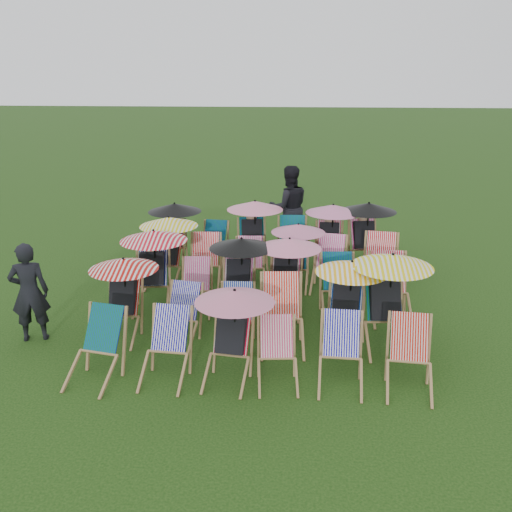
# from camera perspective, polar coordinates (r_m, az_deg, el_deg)

# --- Properties ---
(ground) EXTENTS (100.00, 100.00, 0.00)m
(ground) POSITION_cam_1_polar(r_m,az_deg,el_deg) (9.71, 0.71, -5.77)
(ground) COLOR black
(ground) RESTS_ON ground
(deckchair_0) EXTENTS (0.78, 0.96, 0.93)m
(deckchair_0) POSITION_cam_1_polar(r_m,az_deg,el_deg) (7.88, -15.82, -8.88)
(deckchair_0) COLOR #9A7548
(deckchair_0) RESTS_ON ground
(deckchair_1) EXTENTS (0.67, 0.89, 0.91)m
(deckchair_1) POSITION_cam_1_polar(r_m,az_deg,el_deg) (7.71, -9.03, -9.09)
(deckchair_1) COLOR #9A7548
(deckchair_1) RESTS_ON ground
(deckchair_2) EXTENTS (1.05, 1.11, 1.25)m
(deckchair_2) POSITION_cam_1_polar(r_m,az_deg,el_deg) (7.52, -2.60, -7.85)
(deckchair_2) COLOR #9A7548
(deckchair_2) RESTS_ON ground
(deckchair_3) EXTENTS (0.62, 0.81, 0.83)m
(deckchair_3) POSITION_cam_1_polar(r_m,az_deg,el_deg) (7.54, 2.16, -9.87)
(deckchair_3) COLOR #9A7548
(deckchair_3) RESTS_ON ground
(deckchair_4) EXTENTS (0.64, 0.87, 0.91)m
(deckchair_4) POSITION_cam_1_polar(r_m,az_deg,el_deg) (7.56, 8.51, -9.66)
(deckchair_4) COLOR #9A7548
(deckchair_4) RESTS_ON ground
(deckchair_5) EXTENTS (0.68, 0.89, 0.91)m
(deckchair_5) POSITION_cam_1_polar(r_m,az_deg,el_deg) (7.64, 15.14, -9.81)
(deckchair_5) COLOR #9A7548
(deckchair_5) RESTS_ON ground
(deckchair_6) EXTENTS (1.05, 1.09, 1.24)m
(deckchair_6) POSITION_cam_1_polar(r_m,az_deg,el_deg) (8.90, -13.31, -4.05)
(deckchair_6) COLOR #9A7548
(deckchair_6) RESTS_ON ground
(deckchair_7) EXTENTS (0.69, 0.87, 0.85)m
(deckchair_7) POSITION_cam_1_polar(r_m,az_deg,el_deg) (8.66, -7.66, -5.99)
(deckchair_7) COLOR #9A7548
(deckchair_7) RESTS_ON ground
(deckchair_8) EXTENTS (0.58, 0.80, 0.85)m
(deckchair_8) POSITION_cam_1_polar(r_m,az_deg,el_deg) (8.56, -1.98, -6.13)
(deckchair_8) COLOR #9A7548
(deckchair_8) RESTS_ON ground
(deckchair_9) EXTENTS (0.75, 0.99, 1.03)m
(deckchair_9) POSITION_cam_1_polar(r_m,az_deg,el_deg) (8.44, 2.61, -5.89)
(deckchair_9) COLOR #9A7548
(deckchair_9) RESTS_ON ground
(deckchair_10) EXTENTS (1.08, 1.14, 1.28)m
(deckchair_10) POSITION_cam_1_polar(r_m,az_deg,el_deg) (8.56, 9.05, -4.57)
(deckchair_10) COLOR #9A7548
(deckchair_10) RESTS_ON ground
(deckchair_11) EXTENTS (1.19, 1.26, 1.41)m
(deckchair_11) POSITION_cam_1_polar(r_m,az_deg,el_deg) (8.56, 13.06, -4.33)
(deckchair_11) COLOR #9A7548
(deckchair_11) RESTS_ON ground
(deckchair_12) EXTENTS (1.14, 1.22, 1.35)m
(deckchair_12) POSITION_cam_1_polar(r_m,az_deg,el_deg) (9.86, -10.36, -1.22)
(deckchair_12) COLOR #9A7548
(deckchair_12) RESTS_ON ground
(deckchair_13) EXTENTS (0.61, 0.82, 0.86)m
(deckchair_13) POSITION_cam_1_polar(r_m,az_deg,el_deg) (9.71, -6.06, -3.14)
(deckchair_13) COLOR #9A7548
(deckchair_13) RESTS_ON ground
(deckchair_14) EXTENTS (1.08, 1.12, 1.28)m
(deckchair_14) POSITION_cam_1_polar(r_m,az_deg,el_deg) (9.52, -1.74, -1.89)
(deckchair_14) COLOR #9A7548
(deckchair_14) RESTS_ON ground
(deckchair_15) EXTENTS (1.07, 1.12, 1.27)m
(deckchair_15) POSITION_cam_1_polar(r_m,az_deg,el_deg) (9.56, 3.02, -1.86)
(deckchair_15) COLOR #9A7548
(deckchair_15) RESTS_ON ground
(deckchair_16) EXTENTS (0.71, 0.94, 0.97)m
(deckchair_16) POSITION_cam_1_polar(r_m,az_deg,el_deg) (9.62, 8.34, -3.09)
(deckchair_16) COLOR #9A7548
(deckchair_16) RESTS_ON ground
(deckchair_17) EXTENTS (0.72, 0.98, 1.03)m
(deckchair_17) POSITION_cam_1_polar(r_m,az_deg,el_deg) (9.62, 13.33, -3.22)
(deckchair_17) COLOR #9A7548
(deckchair_17) RESTS_ON ground
(deckchair_18) EXTENTS (1.10, 1.16, 1.30)m
(deckchair_18) POSITION_cam_1_polar(r_m,az_deg,el_deg) (10.89, -8.98, 0.61)
(deckchair_18) COLOR #9A7548
(deckchair_18) RESTS_ON ground
(deckchair_19) EXTENTS (0.67, 0.91, 0.95)m
(deckchair_19) POSITION_cam_1_polar(r_m,az_deg,el_deg) (10.76, -5.18, -0.64)
(deckchair_19) COLOR #9A7548
(deckchair_19) RESTS_ON ground
(deckchair_20) EXTENTS (0.65, 0.86, 0.90)m
(deckchair_20) POSITION_cam_1_polar(r_m,az_deg,el_deg) (10.67, -0.62, -0.89)
(deckchair_20) COLOR #9A7548
(deckchair_20) RESTS_ON ground
(deckchair_21) EXTENTS (1.01, 1.06, 1.20)m
(deckchair_21) POSITION_cam_1_polar(r_m,az_deg,el_deg) (10.69, 3.95, 0.15)
(deckchair_21) COLOR #9A7548
(deckchair_21) RESTS_ON ground
(deckchair_22) EXTENTS (0.77, 0.97, 0.96)m
(deckchair_22) POSITION_cam_1_polar(r_m,az_deg,el_deg) (10.69, 7.30, -0.83)
(deckchair_22) COLOR #9A7548
(deckchair_22) RESTS_ON ground
(deckchair_23) EXTENTS (0.81, 1.03, 1.02)m
(deckchair_23) POSITION_cam_1_polar(r_m,az_deg,el_deg) (10.73, 12.28, -0.86)
(deckchair_23) COLOR #9A7548
(deckchair_23) RESTS_ON ground
(deckchair_24) EXTENTS (1.10, 1.20, 1.30)m
(deckchair_24) POSITION_cam_1_polar(r_m,az_deg,el_deg) (11.93, -8.24, 2.23)
(deckchair_24) COLOR #9A7548
(deckchair_24) RESTS_ON ground
(deckchair_25) EXTENTS (0.67, 0.87, 0.88)m
(deckchair_25) POSITION_cam_1_polar(r_m,az_deg,el_deg) (11.92, -4.38, 1.12)
(deckchair_25) COLOR #9A7548
(deckchair_25) RESTS_ON ground
(deckchair_26) EXTENTS (1.15, 1.24, 1.37)m
(deckchair_26) POSITION_cam_1_polar(r_m,az_deg,el_deg) (11.73, -0.29, 2.33)
(deckchair_26) COLOR #9A7548
(deckchair_26) RESTS_ON ground
(deckchair_27) EXTENTS (0.71, 0.96, 1.00)m
(deckchair_27) POSITION_cam_1_polar(r_m,az_deg,el_deg) (11.78, 3.71, 1.22)
(deckchair_27) COLOR #9A7548
(deckchair_27) RESTS_ON ground
(deckchair_28) EXTENTS (1.11, 1.16, 1.32)m
(deckchair_28) POSITION_cam_1_polar(r_m,az_deg,el_deg) (11.73, 7.39, 2.04)
(deckchair_28) COLOR #9A7548
(deckchair_28) RESTS_ON ground
(deckchair_29) EXTENTS (1.13, 1.22, 1.35)m
(deckchair_29) POSITION_cam_1_polar(r_m,az_deg,el_deg) (11.88, 10.96, 2.13)
(deckchair_29) COLOR #9A7548
(deckchair_29) RESTS_ON ground
(person_left) EXTENTS (0.65, 0.52, 1.55)m
(person_left) POSITION_cam_1_polar(r_m,az_deg,el_deg) (9.20, -21.73, -3.39)
(person_left) COLOR black
(person_left) RESTS_ON ground
(person_rear) EXTENTS (1.08, 0.93, 1.90)m
(person_rear) POSITION_cam_1_polar(r_m,az_deg,el_deg) (12.88, 3.30, 4.84)
(person_rear) COLOR black
(person_rear) RESTS_ON ground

